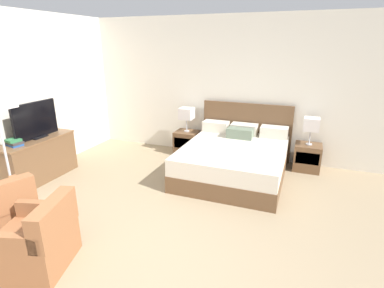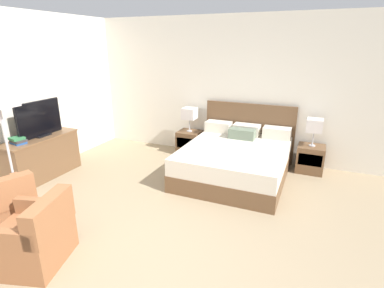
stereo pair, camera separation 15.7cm
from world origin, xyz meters
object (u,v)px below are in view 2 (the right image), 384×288
at_px(book_red_cover, 18,143).
at_px(nightstand_left, 190,143).
at_px(table_lamp_right, 315,126).
at_px(armchair_companion, 33,239).
at_px(table_lamp_left, 189,114).
at_px(tv, 39,119).
at_px(dresser, 42,156).
at_px(book_blue_cover, 19,141).
at_px(nightstand_right, 310,159).
at_px(book_small_top, 17,138).
at_px(armchair_by_window, 1,210).
at_px(bed, 236,159).

bearing_deg(book_red_cover, nightstand_left, 52.23).
relative_size(table_lamp_right, armchair_companion, 0.57).
relative_size(table_lamp_left, tv, 0.58).
xyz_separation_m(table_lamp_left, dresser, (-1.87, -2.04, -0.48)).
bearing_deg(book_blue_cover, nightstand_right, 29.75).
bearing_deg(book_small_top, nightstand_left, 51.95).
height_order(table_lamp_right, tv, tv).
height_order(book_blue_cover, armchair_by_window, book_blue_cover).
xyz_separation_m(dresser, book_red_cover, (0.00, -0.37, 0.36)).
bearing_deg(table_lamp_right, book_red_cover, -150.30).
distance_m(nightstand_right, armchair_by_window, 4.80).
bearing_deg(book_small_top, dresser, 87.41).
bearing_deg(dresser, book_red_cover, -89.72).
xyz_separation_m(table_lamp_right, book_small_top, (-4.25, -2.41, -0.06)).
xyz_separation_m(bed, dresser, (-3.05, -1.34, 0.06)).
bearing_deg(book_blue_cover, dresser, 91.97).
bearing_deg(armchair_companion, dresser, 136.31).
distance_m(nightstand_left, armchair_by_window, 3.56).
bearing_deg(book_red_cover, armchair_by_window, -49.36).
height_order(bed, table_lamp_right, bed).
distance_m(nightstand_left, book_red_cover, 3.09).
xyz_separation_m(tv, armchair_by_window, (0.86, -1.44, -0.72)).
bearing_deg(nightstand_left, table_lamp_left, 90.00).
bearing_deg(table_lamp_left, book_blue_cover, -127.59).
relative_size(table_lamp_right, armchair_by_window, 0.56).
xyz_separation_m(nightstand_left, dresser, (-1.87, -2.04, 0.13)).
bearing_deg(book_red_cover, bed, 29.30).
distance_m(bed, armchair_by_window, 3.49).
xyz_separation_m(nightstand_left, table_lamp_left, (0.00, 0.00, 0.61)).
relative_size(nightstand_right, table_lamp_right, 0.99).
distance_m(tv, book_small_top, 0.49).
relative_size(dresser, armchair_by_window, 1.47).
relative_size(bed, dresser, 1.53).
bearing_deg(armchair_companion, book_red_cover, 143.61).
distance_m(tv, armchair_companion, 2.50).
bearing_deg(book_small_top, armchair_by_window, -48.75).
bearing_deg(nightstand_right, tv, -155.05).
height_order(nightstand_left, tv, tv).
distance_m(nightstand_right, book_small_top, 4.92).
bearing_deg(book_red_cover, armchair_companion, -36.39).
bearing_deg(dresser, book_small_top, -92.59).
relative_size(nightstand_left, book_red_cover, 2.02).
height_order(nightstand_left, table_lamp_left, table_lamp_left).
relative_size(nightstand_left, table_lamp_right, 0.99).
relative_size(nightstand_right, dresser, 0.37).
distance_m(table_lamp_right, tv, 4.67).
xyz_separation_m(tv, book_red_cover, (-0.00, -0.44, -0.27)).
height_order(nightstand_left, book_blue_cover, book_blue_cover).
bearing_deg(nightstand_right, armchair_by_window, -134.64).
bearing_deg(tv, book_red_cover, -90.10).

